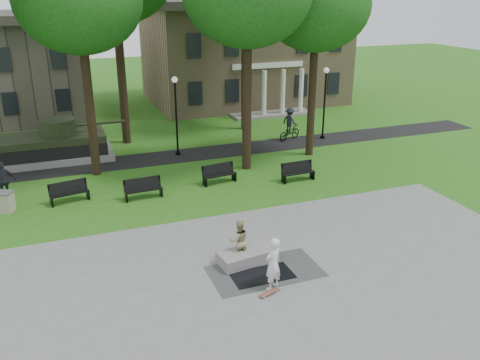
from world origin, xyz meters
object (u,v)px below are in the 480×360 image
at_px(park_bench_0, 69,191).
at_px(trash_bin, 6,202).
at_px(concrete_block, 248,256).
at_px(cyclist, 290,127).
at_px(skateboarder, 273,264).
at_px(friend_watching, 239,240).

xyz_separation_m(park_bench_0, trash_bin, (-2.77, -0.19, -0.04)).
distance_m(concrete_block, cyclist, 16.45).
xyz_separation_m(skateboarder, cyclist, (8.42, 16.03, -0.08)).
bearing_deg(skateboarder, park_bench_0, -85.10).
xyz_separation_m(skateboarder, trash_bin, (-8.70, 10.06, -0.48)).
xyz_separation_m(friend_watching, park_bench_0, (-5.57, 8.01, -0.29)).
bearing_deg(skateboarder, trash_bin, -74.32).
distance_m(concrete_block, skateboarder, 2.11).
distance_m(skateboarder, trash_bin, 13.31).
relative_size(cyclist, trash_bin, 2.25).
distance_m(cyclist, trash_bin, 18.14).
relative_size(concrete_block, cyclist, 1.02).
distance_m(skateboarder, cyclist, 18.11).
relative_size(concrete_block, park_bench_0, 1.19).
height_order(concrete_block, skateboarder, skateboarder).
xyz_separation_m(concrete_block, friend_watching, (-0.24, 0.25, 0.57)).
bearing_deg(friend_watching, concrete_block, 138.20).
xyz_separation_m(friend_watching, cyclist, (8.78, 13.80, 0.07)).
distance_m(friend_watching, trash_bin, 11.44).
relative_size(cyclist, park_bench_0, 1.16).
bearing_deg(concrete_block, trash_bin, 136.75).
relative_size(park_bench_0, trash_bin, 1.93).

